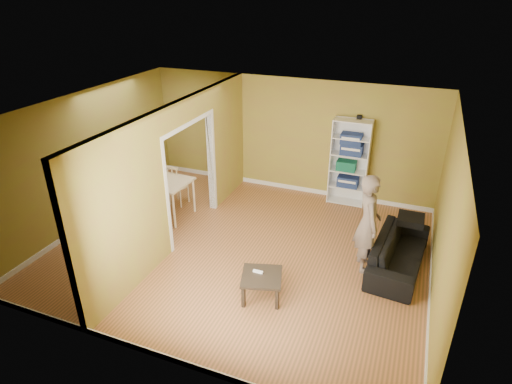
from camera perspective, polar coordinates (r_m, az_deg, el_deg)
room_shell at (r=7.29m, az=-2.04°, el=1.02°), size 6.50×6.50×6.50m
partition at (r=7.81m, az=-10.15°, el=2.38°), size 0.22×5.50×2.60m
wall_speaker at (r=9.15m, az=13.61°, el=9.60°), size 0.10×0.10×0.10m
sofa at (r=7.66m, az=18.63°, el=-7.07°), size 2.02×1.01×0.74m
person at (r=7.17m, az=14.83°, el=-3.02°), size 0.89×0.79×2.01m
bookshelf at (r=9.39m, az=12.39°, el=3.95°), size 0.79×0.35×1.89m
paper_box_navy_a at (r=9.51m, az=12.16°, el=1.43°), size 0.44×0.29×0.23m
paper_box_teal at (r=9.38m, az=11.96°, el=3.50°), size 0.41×0.26×0.21m
paper_box_navy_b at (r=9.23m, az=12.65°, el=5.61°), size 0.46×0.30×0.23m
paper_box_navy_c at (r=9.17m, az=12.61°, el=6.89°), size 0.43×0.28×0.22m
coffee_table at (r=6.63m, az=0.76°, el=-11.50°), size 0.60×0.60×0.40m
game_controller at (r=6.65m, az=0.27°, el=-10.57°), size 0.16×0.04×0.03m
dining_table at (r=8.95m, az=-12.80°, el=1.15°), size 1.26×0.84×0.79m
chair_left at (r=9.53m, az=-16.27°, el=0.64°), size 0.50×0.50×0.92m
chair_near at (r=8.60m, az=-14.29°, el=-2.03°), size 0.50×0.50×0.90m
chair_far at (r=9.42m, az=-10.36°, el=1.07°), size 0.47×0.47×0.94m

